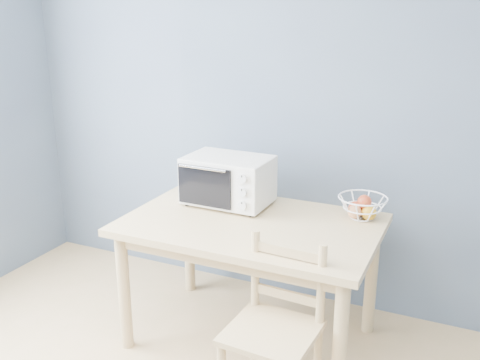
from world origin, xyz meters
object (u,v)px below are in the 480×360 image
at_px(dining_table, 251,238).
at_px(dining_chair, 275,332).
at_px(fruit_basket, 362,207).
at_px(toaster_oven, 225,179).

distance_m(dining_table, dining_chair, 0.63).
xyz_separation_m(dining_table, fruit_basket, (0.55, 0.30, 0.17)).
height_order(fruit_basket, dining_chair, fruit_basket).
bearing_deg(toaster_oven, dining_table, -36.47).
xyz_separation_m(toaster_oven, dining_chair, (0.59, -0.68, -0.48)).
bearing_deg(toaster_oven, dining_chair, -47.83).
xyz_separation_m(dining_table, toaster_oven, (-0.26, 0.20, 0.26)).
height_order(dining_table, fruit_basket, fruit_basket).
distance_m(dining_table, fruit_basket, 0.65).
height_order(toaster_oven, fruit_basket, toaster_oven).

